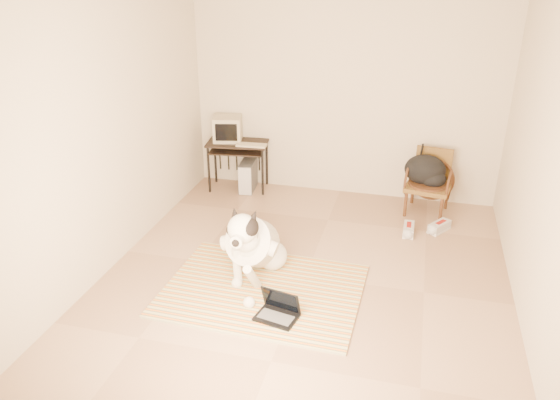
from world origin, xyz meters
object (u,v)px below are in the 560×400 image
at_px(backpack, 427,171).
at_px(computer_desk, 237,149).
at_px(pc_tower, 248,176).
at_px(dog, 253,245).
at_px(crt_monitor, 228,129).
at_px(rattan_chair, 429,182).
at_px(laptop, 278,310).

bearing_deg(backpack, computer_desk, 177.98).
height_order(computer_desk, pc_tower, computer_desk).
height_order(dog, crt_monitor, crt_monitor).
bearing_deg(pc_tower, rattan_chair, -2.01).
relative_size(dog, laptop, 3.02).
bearing_deg(dog, rattan_chair, 50.60).
relative_size(dog, computer_desk, 1.45).
bearing_deg(rattan_chair, backpack, 177.86).
bearing_deg(laptop, computer_desk, 115.30).
bearing_deg(crt_monitor, laptop, -62.69).
distance_m(computer_desk, pc_tower, 0.40).
height_order(laptop, computer_desk, computer_desk).
bearing_deg(laptop, crt_monitor, 117.31).
bearing_deg(rattan_chair, dog, -129.40).
xyz_separation_m(pc_tower, backpack, (2.35, -0.08, 0.33)).
xyz_separation_m(dog, computer_desk, (-0.87, 2.12, 0.22)).
relative_size(dog, crt_monitor, 2.86).
bearing_deg(computer_desk, backpack, -2.02).
bearing_deg(crt_monitor, computer_desk, -19.47).
relative_size(pc_tower, backpack, 0.87).
bearing_deg(computer_desk, crt_monitor, 160.53).
bearing_deg(dog, crt_monitor, 115.18).
relative_size(computer_desk, backpack, 1.66).
relative_size(crt_monitor, backpack, 0.84).
bearing_deg(dog, pc_tower, 109.10).
distance_m(dog, backpack, 2.60).
height_order(crt_monitor, rattan_chair, crt_monitor).
height_order(laptop, pc_tower, pc_tower).
bearing_deg(pc_tower, computer_desk, 177.79).
distance_m(crt_monitor, pc_tower, 0.70).
distance_m(dog, laptop, 0.79).
height_order(pc_tower, rattan_chair, rattan_chair).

